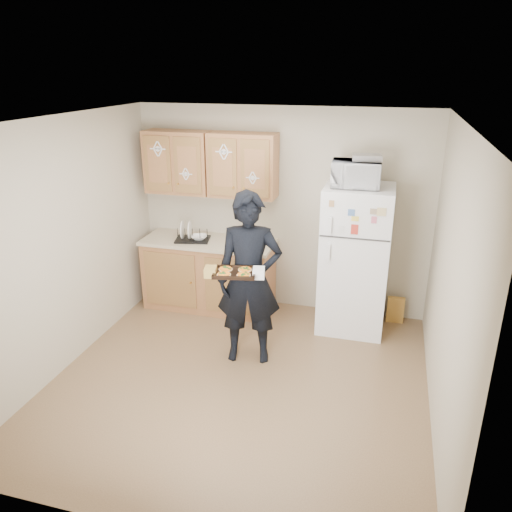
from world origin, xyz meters
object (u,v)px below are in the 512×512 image
Objects in this scene: person at (249,279)px; dish_rack at (192,234)px; baking_tray at (235,273)px; microwave at (356,174)px; refrigerator at (355,259)px.

person is 4.42× the size of dish_rack.
dish_rack is at bearing 124.16° from person.
baking_tray is 1.74m from microwave.
person is at bearing -44.20° from dish_rack.
refrigerator is 1.99m from dish_rack.
person is 3.52× the size of microwave.
refrigerator is at bearing 33.59° from person.
person reaches higher than baking_tray.
dish_rack is (-1.01, 0.99, 0.08)m from person.
baking_tray is (-1.03, -1.27, 0.23)m from refrigerator.
microwave reaches higher than baking_tray.
baking_tray is at bearing -53.31° from dish_rack.
baking_tray is 0.98× the size of dish_rack.
dish_rack is (-1.93, 0.06, -0.86)m from microwave.
person is 0.35m from baking_tray.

